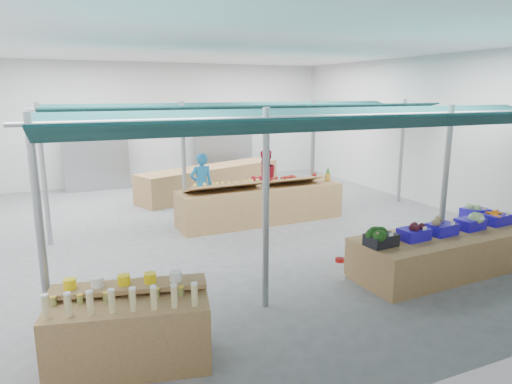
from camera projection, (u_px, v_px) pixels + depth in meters
floor at (232, 228)px, 10.97m from camera, size 13.00×13.00×0.00m
hall at (211, 114)px, 11.68m from camera, size 13.00×13.00×13.00m
pole_grid at (296, 162)px, 9.31m from camera, size 10.00×4.60×3.00m
awnings at (297, 114)px, 9.10m from camera, size 9.50×7.08×0.30m
back_shelving_left at (96, 160)px, 15.11m from camera, size 2.00×0.50×2.00m
back_shelving_right at (224, 152)px, 16.90m from camera, size 2.00×0.50×2.00m
bottle_shelf at (130, 329)px, 5.43m from camera, size 2.00×1.47×1.10m
veg_counter at (448, 252)px, 8.30m from camera, size 3.75×1.37×0.72m
fruit_counter at (261, 205)px, 11.39m from camera, size 4.21×1.08×0.90m
far_counter at (211, 181)px, 14.44m from camera, size 5.03×2.71×0.90m
vendor_left at (201, 185)px, 11.81m from camera, size 0.62×0.41×1.68m
vendor_right at (264, 180)px, 12.53m from camera, size 0.83×0.65×1.68m
crate_broccoli at (381, 237)px, 7.50m from camera, size 0.52×0.42×0.35m
crate_beets at (414, 232)px, 7.82m from camera, size 0.52×0.42×0.29m
crate_celeriac at (442, 227)px, 8.11m from camera, size 0.52×0.42×0.31m
crate_cabbage at (470, 221)px, 8.41m from camera, size 0.52×0.42×0.35m
crate_carrots at (496, 219)px, 8.73m from camera, size 0.52×0.42×0.29m
sparrow at (379, 235)px, 7.30m from camera, size 0.12×0.09×0.11m
pole_ribbon at (340, 262)px, 5.85m from camera, size 0.12×0.12×0.28m
apple_heap_yellow at (225, 185)px, 10.76m from camera, size 1.93×0.78×0.27m
apple_heap_red at (293, 178)px, 11.53m from camera, size 1.53×0.76×0.27m
pineapple at (328, 175)px, 11.96m from camera, size 0.14×0.14×0.39m
crate_extra at (475, 211)px, 9.13m from camera, size 0.53×0.43×0.32m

